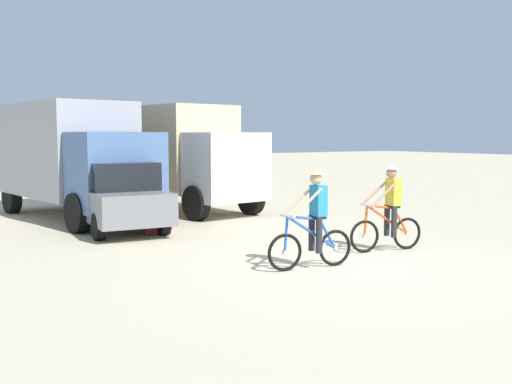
% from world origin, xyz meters
% --- Properties ---
extents(ground_plane, '(120.00, 120.00, 0.00)m').
position_xyz_m(ground_plane, '(0.00, 0.00, 0.00)').
color(ground_plane, beige).
extents(box_truck_grey_hauler, '(3.19, 6.99, 3.35)m').
position_xyz_m(box_truck_grey_hauler, '(-2.54, 9.56, 1.87)').
color(box_truck_grey_hauler, '#9E9EA3').
rests_on(box_truck_grey_hauler, ground).
extents(box_truck_tan_camper, '(3.24, 7.00, 3.35)m').
position_xyz_m(box_truck_tan_camper, '(0.90, 9.94, 1.87)').
color(box_truck_tan_camper, '#CCB78E').
rests_on(box_truck_tan_camper, ground).
extents(sedan_parked, '(2.08, 4.32, 1.76)m').
position_xyz_m(sedan_parked, '(-2.22, 6.60, 0.88)').
color(sedan_parked, slate).
rests_on(sedan_parked, ground).
extents(cyclist_orange_shirt, '(1.72, 0.52, 1.82)m').
position_xyz_m(cyclist_orange_shirt, '(-0.69, 0.46, 0.85)').
color(cyclist_orange_shirt, black).
rests_on(cyclist_orange_shirt, ground).
extents(cyclist_cowboy_hat, '(1.71, 0.55, 1.82)m').
position_xyz_m(cyclist_cowboy_hat, '(1.66, 0.92, 0.85)').
color(cyclist_cowboy_hat, black).
rests_on(cyclist_cowboy_hat, ground).
extents(supply_crate, '(0.78, 0.79, 0.54)m').
position_xyz_m(supply_crate, '(-1.53, 5.71, 0.27)').
color(supply_crate, '#9E2D2D').
rests_on(supply_crate, ground).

